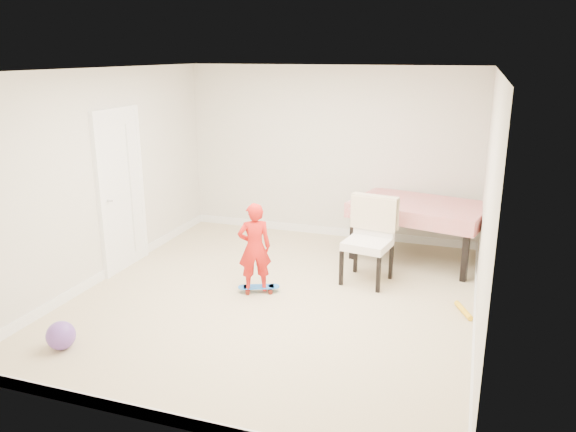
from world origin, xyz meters
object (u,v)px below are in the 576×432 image
(dining_table, at_px, (418,231))
(dining_chair, at_px, (367,241))
(skateboard, at_px, (259,289))
(balloon, at_px, (61,335))
(child, at_px, (255,250))

(dining_table, bearing_deg, dining_chair, -103.60)
(skateboard, xyz_separation_m, balloon, (-1.33, -1.86, 0.10))
(balloon, bearing_deg, child, 54.65)
(skateboard, bearing_deg, balloon, -148.03)
(dining_table, bearing_deg, balloon, -116.67)
(dining_table, height_order, dining_chair, dining_chair)
(child, height_order, balloon, child)
(skateboard, height_order, balloon, balloon)
(dining_table, xyz_separation_m, skateboard, (-1.67, -1.74, -0.37))
(dining_table, relative_size, child, 1.60)
(dining_chair, xyz_separation_m, skateboard, (-1.16, -0.73, -0.50))
(dining_table, height_order, skateboard, dining_table)
(child, bearing_deg, dining_table, -162.74)
(dining_table, relative_size, dining_chair, 1.62)
(dining_table, relative_size, skateboard, 3.47)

